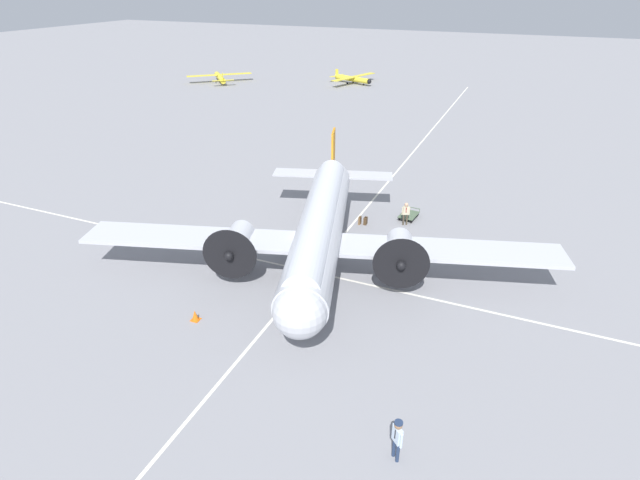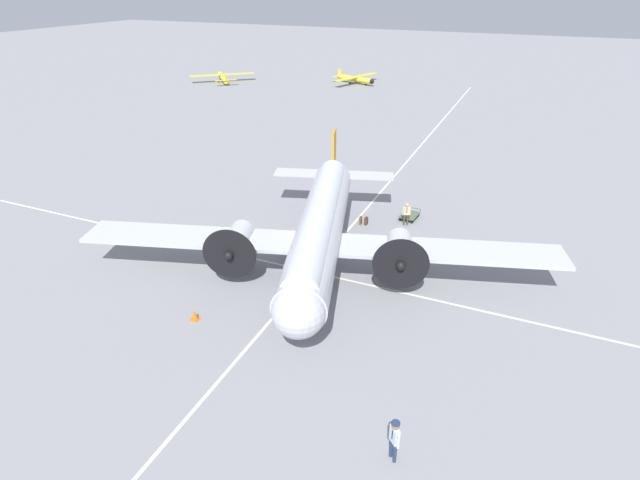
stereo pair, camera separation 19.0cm
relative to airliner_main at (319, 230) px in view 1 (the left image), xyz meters
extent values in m
plane|color=gray|center=(-0.40, -0.12, -2.54)|extent=(300.00, 300.00, 0.00)
cube|color=silver|center=(-0.40, -0.21, -2.53)|extent=(120.00, 0.16, 0.01)
cube|color=silver|center=(0.56, -0.12, -2.53)|extent=(0.16, 120.00, 0.01)
cylinder|color=silver|center=(-0.40, -0.12, -0.14)|extent=(16.35, 7.21, 2.60)
cylinder|color=silver|center=(-0.40, -0.12, 0.58)|extent=(15.36, 6.23, 1.82)
sphere|color=silver|center=(7.39, 2.24, -0.14)|extent=(2.47, 2.47, 2.47)
cylinder|color=silver|center=(-8.20, -2.48, -0.01)|extent=(3.46, 2.29, 1.43)
cube|color=orange|center=(-8.77, -2.66, 1.81)|extent=(1.75, 0.65, 2.99)
cube|color=silver|center=(-8.58, -2.60, 0.12)|extent=(4.04, 8.77, 0.10)
cube|color=silver|center=(0.74, 0.22, -0.46)|extent=(10.33, 26.71, 0.20)
cylinder|color=silver|center=(-0.33, 4.72, -0.44)|extent=(3.08, 2.17, 1.43)
cylinder|color=black|center=(1.13, 5.16, -0.44)|extent=(0.91, 2.88, 3.00)
sphere|color=black|center=(1.27, 5.20, -0.44)|extent=(0.50, 0.50, 0.50)
cylinder|color=silver|center=(2.34, -4.11, -0.44)|extent=(3.08, 2.17, 1.43)
cylinder|color=black|center=(3.81, -3.67, -0.44)|extent=(0.91, 2.88, 3.00)
sphere|color=black|center=(3.94, -3.62, -0.44)|extent=(0.50, 0.50, 0.50)
cylinder|color=#4C4C51|center=(-0.60, 4.64, -1.50)|extent=(0.18, 0.18, 0.97)
cylinder|color=black|center=(-0.60, 4.64, -1.99)|extent=(1.14, 0.61, 1.10)
cylinder|color=#4C4C51|center=(2.08, -4.19, -1.50)|extent=(0.18, 0.18, 0.97)
cylinder|color=black|center=(2.08, -4.19, -1.99)|extent=(1.14, 0.61, 1.10)
cylinder|color=#4C4C51|center=(5.68, 1.72, -1.75)|extent=(0.14, 0.14, 0.88)
cylinder|color=black|center=(5.68, 1.72, -2.19)|extent=(0.72, 0.38, 0.70)
cylinder|color=navy|center=(11.26, 7.87, -2.10)|extent=(0.13, 0.13, 0.88)
cylinder|color=navy|center=(11.09, 7.68, -2.10)|extent=(0.13, 0.13, 0.88)
cube|color=silver|center=(11.17, 7.77, -1.33)|extent=(0.43, 0.44, 0.66)
sphere|color=#8C6647|center=(11.17, 7.77, -0.86)|extent=(0.29, 0.29, 0.29)
cylinder|color=silver|center=(11.35, 7.96, -1.37)|extent=(0.10, 0.10, 0.62)
cylinder|color=silver|center=(10.99, 7.58, -1.37)|extent=(0.10, 0.10, 0.62)
cube|color=black|center=(11.25, 7.70, -1.25)|extent=(0.04, 0.05, 0.42)
cylinder|color=navy|center=(11.17, 7.77, -0.73)|extent=(0.43, 0.43, 0.07)
cylinder|color=#473D2D|center=(-7.84, 3.32, -2.13)|extent=(0.12, 0.12, 0.81)
cylinder|color=#473D2D|center=(-7.75, 3.10, -2.13)|extent=(0.12, 0.12, 0.81)
cube|color=beige|center=(-7.79, 3.21, -1.42)|extent=(0.32, 0.43, 0.61)
sphere|color=tan|center=(-7.79, 3.21, -0.99)|extent=(0.27, 0.27, 0.27)
cylinder|color=beige|center=(-7.89, 3.43, -1.46)|extent=(0.09, 0.09, 0.58)
cylinder|color=beige|center=(-7.70, 2.99, -1.46)|extent=(0.09, 0.09, 0.58)
cube|color=maroon|center=(-7.70, 3.25, -1.35)|extent=(0.03, 0.05, 0.39)
cube|color=#47331E|center=(-6.79, 0.63, -2.27)|extent=(0.37, 0.20, 0.53)
cube|color=#312315|center=(-6.79, 0.63, -1.98)|extent=(0.13, 0.14, 0.02)
cube|color=brown|center=(-6.66, 0.26, -2.25)|extent=(0.36, 0.13, 0.57)
cube|color=#4A3520|center=(-6.66, 0.26, -1.94)|extent=(0.13, 0.09, 0.02)
cube|color=#4C6047|center=(-8.92, 3.18, -2.24)|extent=(1.75, 1.28, 0.04)
cube|color=#4C6047|center=(-9.71, 3.26, -2.00)|extent=(0.15, 1.12, 0.04)
cylinder|color=#4C6047|center=(-9.66, 3.79, -2.11)|extent=(0.04, 0.04, 0.22)
cylinder|color=#4C6047|center=(-9.76, 2.74, -2.11)|extent=(0.04, 0.04, 0.22)
cylinder|color=black|center=(-8.26, 3.57, -2.40)|extent=(0.28, 0.09, 0.28)
cylinder|color=black|center=(-8.35, 2.68, -2.40)|extent=(0.28, 0.09, 0.28)
cylinder|color=black|center=(-9.50, 3.69, -2.40)|extent=(0.28, 0.09, 0.28)
cylinder|color=black|center=(-9.59, 2.80, -2.40)|extent=(0.28, 0.09, 0.28)
cylinder|color=yellow|center=(-55.87, -18.10, -1.78)|extent=(2.97, 6.59, 0.82)
sphere|color=black|center=(-54.72, -14.80, -1.78)|extent=(0.74, 0.74, 0.74)
cube|color=yellow|center=(-55.75, -17.75, -1.41)|extent=(9.83, 4.29, 0.08)
cube|color=yellow|center=(-56.94, -21.19, -1.12)|extent=(0.25, 0.58, 1.06)
cube|color=yellow|center=(-56.94, -21.19, -1.65)|extent=(3.26, 1.57, 0.04)
cylinder|color=black|center=(-55.09, -15.85, -2.40)|extent=(0.17, 0.29, 0.28)
cylinder|color=#4C4C51|center=(-55.09, -15.85, -2.29)|extent=(0.06, 0.06, 0.21)
cylinder|color=black|center=(-56.69, -18.20, -2.40)|extent=(0.17, 0.29, 0.28)
cylinder|color=#4C4C51|center=(-56.69, -18.20, -2.29)|extent=(0.06, 0.06, 0.21)
cylinder|color=black|center=(-55.29, -18.69, -2.40)|extent=(0.17, 0.29, 0.28)
cylinder|color=#4C4C51|center=(-55.29, -18.69, -2.29)|extent=(0.06, 0.06, 0.21)
cylinder|color=yellow|center=(-48.32, -38.50, -1.76)|extent=(5.85, 5.32, 0.86)
sphere|color=black|center=(-51.07, -40.94, -1.76)|extent=(0.78, 0.78, 0.78)
cube|color=yellow|center=(-48.61, -38.76, -1.37)|extent=(7.83, 8.65, 0.08)
cube|color=yellow|center=(-45.73, -36.22, -1.07)|extent=(0.51, 0.46, 1.12)
cube|color=yellow|center=(-45.73, -36.22, -1.63)|extent=(2.69, 2.95, 0.04)
cylinder|color=black|center=(-50.19, -40.16, -2.40)|extent=(0.26, 0.25, 0.28)
cylinder|color=#4C4C51|center=(-50.19, -40.16, -2.29)|extent=(0.06, 0.06, 0.21)
cylinder|color=black|center=(-47.50, -38.83, -2.40)|extent=(0.26, 0.25, 0.28)
cylinder|color=#4C4C51|center=(-47.50, -38.83, -2.29)|extent=(0.06, 0.06, 0.21)
cylinder|color=black|center=(-48.54, -37.66, -2.40)|extent=(0.26, 0.25, 0.28)
cylinder|color=#4C4C51|center=(-48.54, -37.66, -2.29)|extent=(0.06, 0.06, 0.21)
cube|color=orange|center=(7.14, -3.78, -2.52)|extent=(0.43, 0.43, 0.03)
cone|color=orange|center=(7.14, -3.78, -2.25)|extent=(0.37, 0.37, 0.57)
camera|label=1|loc=(23.52, 10.09, 12.88)|focal=28.00mm
camera|label=2|loc=(23.45, 10.26, 12.88)|focal=28.00mm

